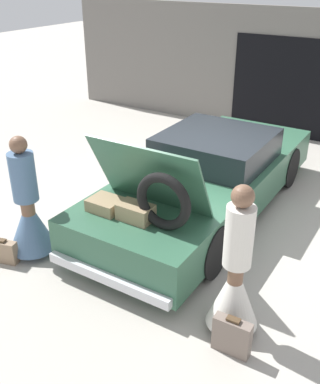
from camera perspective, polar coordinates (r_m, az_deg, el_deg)
ground_plane at (r=7.40m, az=5.73°, el=-2.15°), size 40.00×40.00×0.00m
garage_wall_back at (r=10.71m, az=16.75°, el=14.04°), size 12.00×0.14×2.80m
car at (r=7.14m, az=5.96°, el=1.80°), size 1.88×5.16×1.72m
person_left at (r=6.24m, az=-16.32°, el=-2.71°), size 0.63×0.63×1.70m
person_right at (r=4.83m, az=9.49°, el=-11.14°), size 0.56×0.56×1.74m
suitcase_beside_left_person at (r=6.40m, az=-19.37°, el=-7.10°), size 0.44×0.22×0.35m
suitcase_beside_right_person at (r=4.84m, az=9.11°, el=-17.62°), size 0.40×0.13×0.44m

